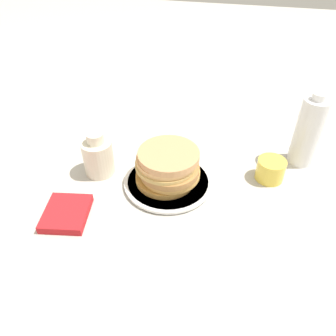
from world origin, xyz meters
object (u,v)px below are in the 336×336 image
(pancake_stack, at_px, (168,166))
(cream_jug, at_px, (98,156))
(plate, at_px, (168,182))
(water_bottle_near, at_px, (308,132))
(juice_glass, at_px, (270,170))

(pancake_stack, bearing_deg, cream_jug, 179.45)
(plate, relative_size, water_bottle_near, 1.09)
(plate, bearing_deg, juice_glass, 18.05)
(juice_glass, bearing_deg, cream_jug, -170.11)
(cream_jug, height_order, water_bottle_near, water_bottle_near)
(pancake_stack, distance_m, water_bottle_near, 0.39)
(juice_glass, relative_size, water_bottle_near, 0.35)
(cream_jug, relative_size, water_bottle_near, 0.59)
(juice_glass, height_order, cream_jug, cream_jug)
(water_bottle_near, bearing_deg, juice_glass, -131.27)
(plate, distance_m, pancake_stack, 0.05)
(plate, relative_size, pancake_stack, 1.38)
(plate, height_order, juice_glass, juice_glass)
(pancake_stack, distance_m, cream_jug, 0.19)
(cream_jug, xyz_separation_m, water_bottle_near, (0.54, 0.18, 0.05))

